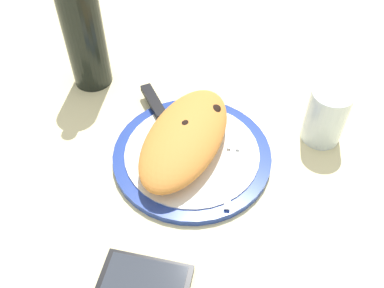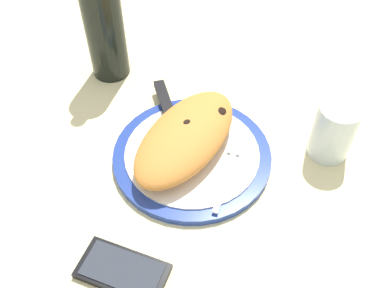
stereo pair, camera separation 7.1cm
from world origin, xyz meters
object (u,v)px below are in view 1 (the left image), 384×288
at_px(fork, 232,161).
at_px(knife, 159,112).
at_px(calzone, 185,137).
at_px(plate, 192,155).
at_px(wine_bottle, 83,28).
at_px(smartphone, 145,279).
at_px(water_glass, 325,119).

height_order(fork, knife, knife).
bearing_deg(knife, fork, -124.19).
distance_m(calzone, knife, 0.10).
relative_size(plate, wine_bottle, 0.90).
distance_m(fork, wine_bottle, 0.37).
relative_size(plate, calzone, 1.01).
height_order(knife, smartphone, knife).
bearing_deg(fork, smartphone, 154.35).
xyz_separation_m(knife, smartphone, (-0.31, -0.04, -0.02)).
bearing_deg(fork, plate, 79.83).
xyz_separation_m(fork, knife, (0.09, 0.14, 0.00)).
bearing_deg(water_glass, calzone, 107.23).
height_order(fork, water_glass, water_glass).
height_order(fork, smartphone, fork).
relative_size(fork, knife, 0.81).
bearing_deg(plate, knife, 40.71).
bearing_deg(smartphone, wine_bottle, 25.15).
bearing_deg(water_glass, smartphone, 140.20).
bearing_deg(plate, calzone, 60.95).
xyz_separation_m(plate, calzone, (0.01, 0.01, 0.04)).
bearing_deg(calzone, knife, 37.63).
bearing_deg(calzone, smartphone, 174.67).
relative_size(plate, smartphone, 2.09).
relative_size(knife, wine_bottle, 0.66).
bearing_deg(wine_bottle, fork, -123.00).
bearing_deg(fork, knife, 55.81).
bearing_deg(wine_bottle, calzone, -128.89).
bearing_deg(fork, calzone, 76.56).
bearing_deg(wine_bottle, knife, -121.90).
bearing_deg(water_glass, fork, 121.09).
bearing_deg(plate, water_glass, -70.17).
xyz_separation_m(plate, water_glass, (0.08, -0.22, 0.04)).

